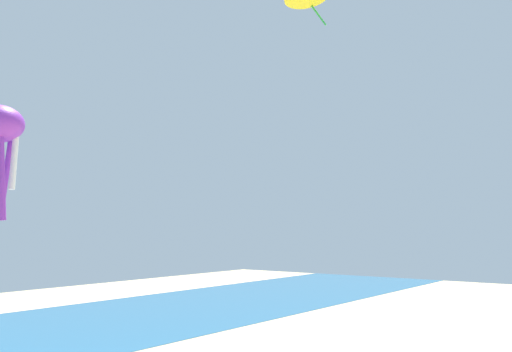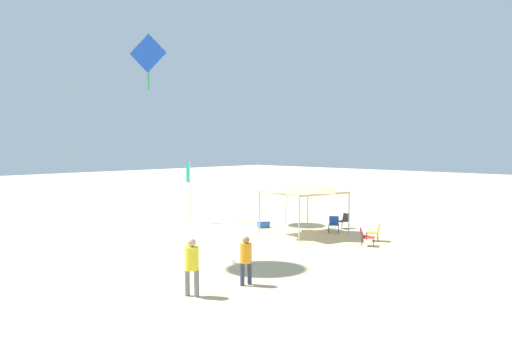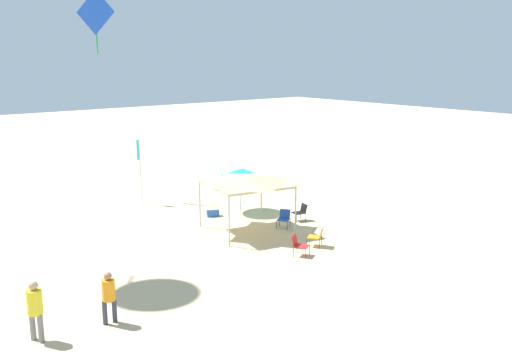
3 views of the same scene
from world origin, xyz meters
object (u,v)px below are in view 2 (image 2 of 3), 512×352
object	(u,v)px
folding_chair_near_cooler	(365,236)
kite_diamond_blue	(148,55)
canopy_tent	(304,188)
folding_chair_facing_ocean	(344,220)
folding_chair_left_of_tent	(375,231)
person_far_stroller	(246,256)
banner_flag	(189,186)
cooler_box	(264,224)
person_by_tent	(192,262)
beach_umbrella	(287,189)
folding_chair_right_of_tent	(334,223)

from	to	relation	value
folding_chair_near_cooler	kite_diamond_blue	world-z (taller)	kite_diamond_blue
canopy_tent	folding_chair_facing_ocean	size ratio (longest dim) A/B	4.75
folding_chair_left_of_tent	folding_chair_near_cooler	bearing A→B (deg)	-21.06
folding_chair_near_cooler	person_far_stroller	xyz separation A→B (m)	(-0.72, 8.39, 0.48)
person_far_stroller	folding_chair_facing_ocean	bearing A→B (deg)	-149.77
banner_flag	cooler_box	bearing A→B (deg)	-160.22
cooler_box	banner_flag	distance (m)	5.10
person_by_tent	person_far_stroller	size ratio (longest dim) A/B	1.10
canopy_tent	banner_flag	distance (m)	7.53
beach_umbrella	cooler_box	distance (m)	2.51
canopy_tent	folding_chair_right_of_tent	distance (m)	2.63
cooler_box	banner_flag	bearing A→B (deg)	19.78
folding_chair_left_of_tent	banner_flag	size ratio (longest dim) A/B	0.23
folding_chair_facing_ocean	beach_umbrella	bearing A→B (deg)	-145.77
folding_chair_left_of_tent	folding_chair_near_cooler	size ratio (longest dim) A/B	1.00
folding_chair_near_cooler	person_far_stroller	distance (m)	8.43
folding_chair_right_of_tent	folding_chair_left_of_tent	size ratio (longest dim) A/B	1.00
folding_chair_left_of_tent	person_by_tent	world-z (taller)	person_by_tent
folding_chair_left_of_tent	cooler_box	distance (m)	6.57
folding_chair_near_cooler	person_by_tent	xyz separation A→B (m)	(-0.43, 10.43, 0.57)
beach_umbrella	person_by_tent	xyz separation A→B (m)	(-7.02, 12.70, -1.00)
folding_chair_facing_ocean	banner_flag	xyz separation A→B (m)	(7.77, 4.44, 1.67)
person_by_tent	kite_diamond_blue	world-z (taller)	kite_diamond_blue
cooler_box	banner_flag	xyz separation A→B (m)	(4.44, 1.60, 1.94)
cooler_box	person_by_tent	world-z (taller)	person_by_tent
beach_umbrella	folding_chair_near_cooler	world-z (taller)	beach_umbrella
beach_umbrella	banner_flag	size ratio (longest dim) A/B	0.66
folding_chair_right_of_tent	person_far_stroller	distance (m)	11.19
folding_chair_near_cooler	person_far_stroller	size ratio (longest dim) A/B	0.50
canopy_tent	person_far_stroller	size ratio (longest dim) A/B	2.40
canopy_tent	banner_flag	world-z (taller)	banner_flag
folding_chair_right_of_tent	cooler_box	world-z (taller)	folding_chair_right_of_tent
canopy_tent	folding_chair_facing_ocean	world-z (taller)	canopy_tent
canopy_tent	folding_chair_right_of_tent	xyz separation A→B (m)	(-0.68, -1.68, -1.91)
banner_flag	canopy_tent	bearing A→B (deg)	-169.16
cooler_box	person_far_stroller	distance (m)	11.76
canopy_tent	banner_flag	size ratio (longest dim) A/B	1.09
person_far_stroller	kite_diamond_blue	bearing A→B (deg)	-103.52
cooler_box	banner_flag	world-z (taller)	banner_flag
cooler_box	person_by_tent	size ratio (longest dim) A/B	0.41
folding_chair_right_of_tent	folding_chair_near_cooler	size ratio (longest dim) A/B	1.00
kite_diamond_blue	person_far_stroller	bearing A→B (deg)	-51.88
folding_chair_right_of_tent	canopy_tent	bearing A→B (deg)	-145.34
folding_chair_left_of_tent	banner_flag	xyz separation A→B (m)	(10.96, 2.36, 1.67)
canopy_tent	kite_diamond_blue	xyz separation A→B (m)	(10.44, 2.07, 7.59)
canopy_tent	folding_chair_right_of_tent	bearing A→B (deg)	-112.22
cooler_box	person_by_tent	xyz separation A→B (m)	(-7.26, 11.02, 0.85)
folding_chair_facing_ocean	folding_chair_left_of_tent	bearing A→B (deg)	-19.57
canopy_tent	folding_chair_right_of_tent	size ratio (longest dim) A/B	4.75
canopy_tent	folding_chair_left_of_tent	world-z (taller)	canopy_tent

